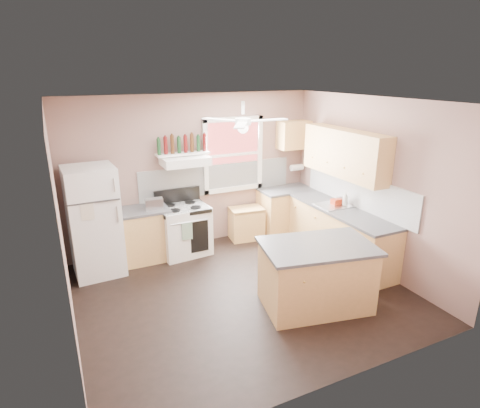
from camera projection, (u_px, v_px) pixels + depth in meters
name	position (u px, v px, depth m)	size (l,w,h in m)	color
floor	(243.00, 292.00, 5.81)	(4.50, 4.50, 0.00)	black
ceiling	(243.00, 101.00, 4.95)	(4.50, 4.50, 0.00)	white
wall_back	(193.00, 172.00, 7.12)	(4.50, 0.05, 2.70)	#836258
wall_right	(373.00, 185.00, 6.31)	(0.05, 4.00, 2.70)	#836258
wall_left	(59.00, 232.00, 4.46)	(0.05, 4.00, 2.70)	#836258
backsplash_back	(218.00, 179.00, 7.32)	(2.90, 0.03, 0.55)	white
backsplash_right	(357.00, 191.00, 6.60)	(0.03, 2.60, 0.55)	white
window_view	(233.00, 155.00, 7.31)	(1.00, 0.02, 1.20)	maroon
window_frame	(233.00, 155.00, 7.28)	(1.16, 0.07, 1.36)	white
refrigerator	(94.00, 222.00, 6.13)	(0.73, 0.71, 1.72)	white
base_cabinet_left	(142.00, 236.00, 6.70)	(0.90, 0.60, 0.86)	tan
counter_left	(140.00, 210.00, 6.56)	(0.92, 0.62, 0.04)	#414143
toaster	(154.00, 204.00, 6.54)	(0.28, 0.16, 0.18)	silver
stove	(184.00, 230.00, 6.94)	(0.82, 0.64, 0.86)	white
range_hood	(185.00, 161.00, 6.70)	(0.78, 0.50, 0.14)	white
bottle_shelf	(183.00, 154.00, 6.77)	(0.90, 0.26, 0.03)	white
cart	(246.00, 223.00, 7.59)	(0.61, 0.41, 0.61)	tan
base_cabinet_corner	(285.00, 212.00, 7.84)	(1.00, 0.60, 0.86)	tan
base_cabinet_right	(339.00, 235.00, 6.72)	(0.60, 2.20, 0.86)	tan
counter_corner	(286.00, 190.00, 7.70)	(1.02, 0.62, 0.04)	#414143
counter_right	(341.00, 210.00, 6.58)	(0.62, 2.22, 0.04)	#414143
sink	(334.00, 206.00, 6.74)	(0.55, 0.45, 0.03)	silver
faucet	(342.00, 200.00, 6.78)	(0.03, 0.03, 0.14)	silver
upper_cabinet_right	(345.00, 153.00, 6.52)	(0.33, 1.80, 0.76)	tan
upper_cabinet_corner	(294.00, 135.00, 7.57)	(0.60, 0.33, 0.52)	tan
paper_towel	(297.00, 167.00, 7.85)	(0.12, 0.12, 0.26)	white
island	(316.00, 277.00, 5.37)	(1.37, 0.87, 0.86)	tan
island_top	(318.00, 246.00, 5.23)	(1.45, 0.95, 0.04)	#414143
ceiling_fan_hub	(243.00, 122.00, 5.03)	(0.20, 0.20, 0.08)	white
soap_bottle	(345.00, 199.00, 6.68)	(0.10, 0.10, 0.25)	silver
red_caddy	(337.00, 202.00, 6.77)	(0.18, 0.12, 0.10)	#AC290E
wine_bottles	(182.00, 144.00, 6.72)	(0.86, 0.06, 0.31)	#143819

